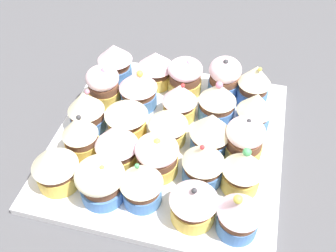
% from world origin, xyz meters
% --- Properties ---
extents(ground_plane, '(1.80, 1.80, 0.03)m').
position_xyz_m(ground_plane, '(0.00, 0.00, -0.01)').
color(ground_plane, '#4C4C51').
extents(baking_tray, '(0.36, 0.36, 0.01)m').
position_xyz_m(baking_tray, '(0.00, 0.00, 0.01)').
color(baking_tray, silver).
rests_on(baking_tray, ground_plane).
extents(cupcake_0, '(0.06, 0.06, 0.08)m').
position_xyz_m(cupcake_0, '(-0.13, -0.12, 0.05)').
color(cupcake_0, '#477AC6').
rests_on(cupcake_0, baking_tray).
extents(cupcake_1, '(0.06, 0.06, 0.08)m').
position_xyz_m(cupcake_1, '(-0.06, -0.12, 0.05)').
color(cupcake_1, '#EFC651').
rests_on(cupcake_1, baking_tray).
extents(cupcake_2, '(0.06, 0.06, 0.07)m').
position_xyz_m(cupcake_2, '(-0.01, -0.12, 0.05)').
color(cupcake_2, '#EFC651').
rests_on(cupcake_2, baking_tray).
extents(cupcake_3, '(0.06, 0.06, 0.07)m').
position_xyz_m(cupcake_3, '(0.06, -0.13, 0.05)').
color(cupcake_3, '#477AC6').
rests_on(cupcake_3, baking_tray).
extents(cupcake_4, '(0.06, 0.06, 0.08)m').
position_xyz_m(cupcake_4, '(0.12, -0.12, 0.05)').
color(cupcake_4, '#477AC6').
rests_on(cupcake_4, baking_tray).
extents(cupcake_5, '(0.06, 0.06, 0.07)m').
position_xyz_m(cupcake_5, '(-0.13, -0.07, 0.05)').
color(cupcake_5, '#EFC651').
rests_on(cupcake_5, baking_tray).
extents(cupcake_6, '(0.06, 0.06, 0.07)m').
position_xyz_m(cupcake_6, '(-0.06, -0.07, 0.05)').
color(cupcake_6, '#477AC6').
rests_on(cupcake_6, baking_tray).
extents(cupcake_7, '(0.06, 0.06, 0.08)m').
position_xyz_m(cupcake_7, '(-0.01, -0.07, 0.05)').
color(cupcake_7, '#477AC6').
rests_on(cupcake_7, baking_tray).
extents(cupcake_8, '(0.06, 0.06, 0.07)m').
position_xyz_m(cupcake_8, '(0.07, -0.06, 0.05)').
color(cupcake_8, '#477AC6').
rests_on(cupcake_8, baking_tray).
extents(cupcake_9, '(0.06, 0.06, 0.08)m').
position_xyz_m(cupcake_9, '(0.13, -0.07, 0.05)').
color(cupcake_9, '#477AC6').
rests_on(cupcake_9, baking_tray).
extents(cupcake_10, '(0.06, 0.06, 0.07)m').
position_xyz_m(cupcake_10, '(-0.12, 0.01, 0.05)').
color(cupcake_10, '#477AC6').
rests_on(cupcake_10, baking_tray).
extents(cupcake_11, '(0.06, 0.06, 0.07)m').
position_xyz_m(cupcake_11, '(-0.06, -0.00, 0.04)').
color(cupcake_11, '#EFC651').
rests_on(cupcake_11, baking_tray).
extents(cupcake_12, '(0.06, 0.06, 0.06)m').
position_xyz_m(cupcake_12, '(0.00, -0.00, 0.05)').
color(cupcake_12, '#EFC651').
rests_on(cupcake_12, baking_tray).
extents(cupcake_13, '(0.06, 0.06, 0.07)m').
position_xyz_m(cupcake_13, '(0.06, -0.01, 0.05)').
color(cupcake_13, '#EFC651').
rests_on(cupcake_13, baking_tray).
extents(cupcake_14, '(0.06, 0.06, 0.07)m').
position_xyz_m(cupcake_14, '(0.12, 0.00, 0.05)').
color(cupcake_14, '#EFC651').
rests_on(cupcake_14, baking_tray).
extents(cupcake_15, '(0.07, 0.07, 0.07)m').
position_xyz_m(cupcake_15, '(-0.12, 0.06, 0.05)').
color(cupcake_15, '#477AC6').
rests_on(cupcake_15, baking_tray).
extents(cupcake_16, '(0.06, 0.06, 0.08)m').
position_xyz_m(cupcake_16, '(-0.06, 0.06, 0.05)').
color(cupcake_16, '#EFC651').
rests_on(cupcake_16, baking_tray).
extents(cupcake_17, '(0.07, 0.07, 0.07)m').
position_xyz_m(cupcake_17, '(-0.00, 0.07, 0.05)').
color(cupcake_17, '#EFC651').
rests_on(cupcake_17, baking_tray).
extents(cupcake_18, '(0.06, 0.06, 0.07)m').
position_xyz_m(cupcake_18, '(0.07, 0.07, 0.05)').
color(cupcake_18, '#477AC6').
rests_on(cupcake_18, baking_tray).
extents(cupcake_19, '(0.06, 0.06, 0.07)m').
position_xyz_m(cupcake_19, '(0.13, 0.06, 0.05)').
color(cupcake_19, '#EFC651').
rests_on(cupcake_19, baking_tray).
extents(cupcake_20, '(0.06, 0.06, 0.08)m').
position_xyz_m(cupcake_20, '(-0.12, 0.13, 0.05)').
color(cupcake_20, '#EFC651').
rests_on(cupcake_20, baking_tray).
extents(cupcake_21, '(0.05, 0.05, 0.08)m').
position_xyz_m(cupcake_21, '(-0.06, 0.12, 0.05)').
color(cupcake_21, '#EFC651').
rests_on(cupcake_21, baking_tray).
extents(cupcake_22, '(0.06, 0.06, 0.08)m').
position_xyz_m(cupcake_22, '(-0.01, 0.13, 0.05)').
color(cupcake_22, '#477AC6').
rests_on(cupcake_22, baking_tray).
extents(cupcake_23, '(0.06, 0.06, 0.07)m').
position_xyz_m(cupcake_23, '(0.06, 0.13, 0.05)').
color(cupcake_23, '#EFC651').
rests_on(cupcake_23, baking_tray).
extents(cupcake_24, '(0.06, 0.06, 0.07)m').
position_xyz_m(cupcake_24, '(0.13, 0.13, 0.05)').
color(cupcake_24, '#477AC6').
rests_on(cupcake_24, baking_tray).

